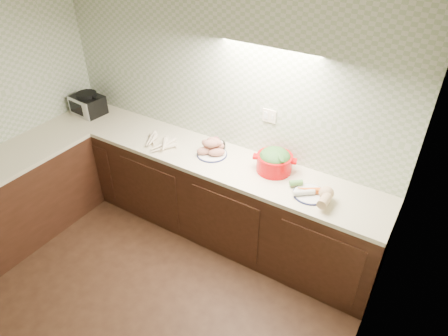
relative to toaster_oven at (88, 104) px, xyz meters
The scene contains 8 objects.
room 2.26m from the toaster_oven, 44.42° to the right, with size 3.60×3.60×2.60m.
counter 1.34m from the toaster_oven, 43.97° to the right, with size 3.60×3.60×0.90m.
toaster_oven is the anchor object (origin of this frame).
parsnip_pile 1.14m from the toaster_oven, ahead, with size 0.31×0.36×0.07m.
sweet_potato_plate 1.66m from the toaster_oven, ahead, with size 0.29×0.29×0.17m.
onion_bowl 1.64m from the toaster_oven, ahead, with size 0.16×0.16×0.13m.
dutch_oven 2.27m from the toaster_oven, ahead, with size 0.40×0.40×0.22m.
veg_plate 2.74m from the toaster_oven, ahead, with size 0.42×0.28×0.13m.
Camera 1 is at (1.89, -1.13, 2.95)m, focal length 32.00 mm.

